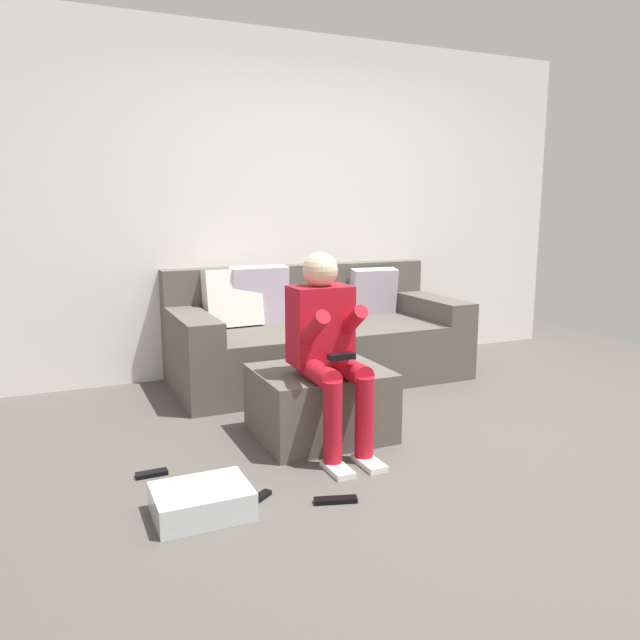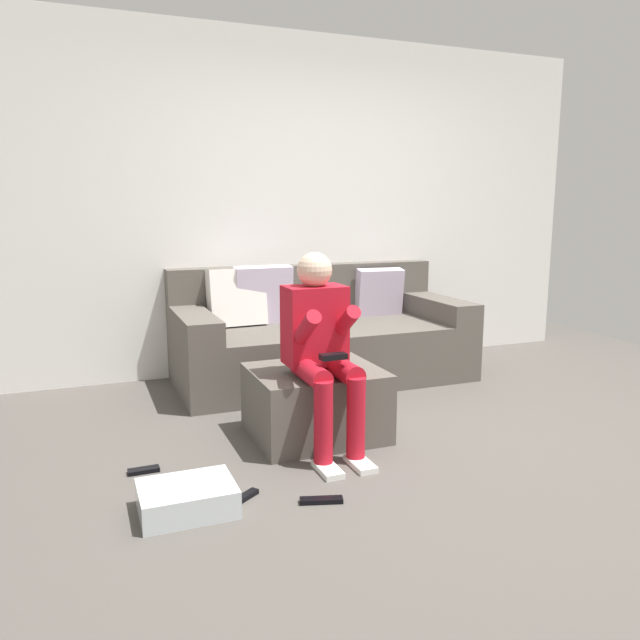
# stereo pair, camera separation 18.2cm
# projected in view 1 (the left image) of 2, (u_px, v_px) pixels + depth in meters

# --- Properties ---
(ground_plane) EXTENTS (6.35, 6.35, 0.00)m
(ground_plane) POSITION_uv_depth(u_px,v_px,m) (458.00, 448.00, 3.42)
(ground_plane) COLOR #544F49
(wall_back) EXTENTS (4.89, 0.10, 2.65)m
(wall_back) POSITION_uv_depth(u_px,v_px,m) (308.00, 205.00, 5.06)
(wall_back) COLOR white
(wall_back) RESTS_ON ground_plane
(couch_sectional) EXTENTS (2.21, 0.97, 0.87)m
(couch_sectional) POSITION_uv_depth(u_px,v_px,m) (315.00, 339.00, 4.76)
(couch_sectional) COLOR #59544C
(couch_sectional) RESTS_ON ground_plane
(ottoman) EXTENTS (0.73, 0.62, 0.40)m
(ottoman) POSITION_uv_depth(u_px,v_px,m) (320.00, 403.00, 3.57)
(ottoman) COLOR #59544C
(ottoman) RESTS_ON ground_plane
(person_seated) EXTENTS (0.33, 0.64, 1.08)m
(person_seated) POSITION_uv_depth(u_px,v_px,m) (327.00, 340.00, 3.33)
(person_seated) COLOR red
(person_seated) RESTS_ON ground_plane
(storage_bin) EXTENTS (0.41, 0.31, 0.12)m
(storage_bin) POSITION_uv_depth(u_px,v_px,m) (202.00, 501.00, 2.67)
(storage_bin) COLOR silver
(storage_bin) RESTS_ON ground_plane
(remote_near_ottoman) EXTENTS (0.20, 0.10, 0.02)m
(remote_near_ottoman) POSITION_uv_depth(u_px,v_px,m) (336.00, 500.00, 2.79)
(remote_near_ottoman) COLOR black
(remote_near_ottoman) RESTS_ON ground_plane
(remote_by_storage_bin) EXTENTS (0.14, 0.12, 0.02)m
(remote_by_storage_bin) POSITION_uv_depth(u_px,v_px,m) (259.00, 498.00, 2.81)
(remote_by_storage_bin) COLOR black
(remote_by_storage_bin) RESTS_ON ground_plane
(remote_under_side_table) EXTENTS (0.16, 0.06, 0.02)m
(remote_under_side_table) POSITION_uv_depth(u_px,v_px,m) (152.00, 474.00, 3.06)
(remote_under_side_table) COLOR black
(remote_under_side_table) RESTS_ON ground_plane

